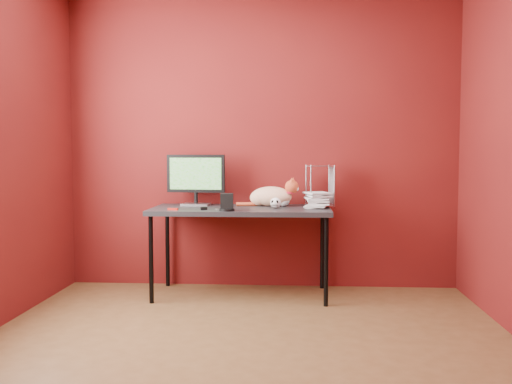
# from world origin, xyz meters

# --- Properties ---
(room) EXTENTS (3.52, 3.52, 2.61)m
(room) POSITION_xyz_m (0.00, 0.00, 1.45)
(room) COLOR #53371C
(room) RESTS_ON ground
(desk) EXTENTS (1.50, 0.70, 0.75)m
(desk) POSITION_xyz_m (-0.15, 1.37, 0.70)
(desk) COLOR black
(desk) RESTS_ON ground
(monitor) EXTENTS (0.52, 0.18, 0.45)m
(monitor) POSITION_xyz_m (-0.56, 1.54, 1.00)
(monitor) COLOR #A7A7AC
(monitor) RESTS_ON desk
(cat) EXTENTS (0.54, 0.28, 0.25)m
(cat) POSITION_xyz_m (0.10, 1.52, 0.84)
(cat) COLOR orange
(cat) RESTS_ON desk
(skull_mug) EXTENTS (0.09, 0.09, 0.09)m
(skull_mug) POSITION_xyz_m (0.14, 1.33, 0.80)
(skull_mug) COLOR white
(skull_mug) RESTS_ON desk
(speaker) EXTENTS (0.12, 0.12, 0.14)m
(speaker) POSITION_xyz_m (-0.24, 1.10, 0.81)
(speaker) COLOR black
(speaker) RESTS_ON desk
(book_stack) EXTENTS (0.25, 0.29, 1.45)m
(book_stack) POSITION_xyz_m (0.41, 1.43, 1.48)
(book_stack) COLOR beige
(book_stack) RESTS_ON desk
(wire_rack) EXTENTS (0.24, 0.21, 0.36)m
(wire_rack) POSITION_xyz_m (0.52, 1.55, 0.93)
(wire_rack) COLOR #A7A7AC
(wire_rack) RESTS_ON desk
(pocket_knife) EXTENTS (0.09, 0.04, 0.02)m
(pocket_knife) POSITION_xyz_m (-0.68, 1.13, 0.76)
(pocket_knife) COLOR #AB150D
(pocket_knife) RESTS_ON desk
(black_gadget) EXTENTS (0.06, 0.05, 0.02)m
(black_gadget) POSITION_xyz_m (-0.43, 1.16, 0.76)
(black_gadget) COLOR black
(black_gadget) RESTS_ON desk
(washer) EXTENTS (0.05, 0.05, 0.00)m
(washer) POSITION_xyz_m (-0.33, 1.22, 0.75)
(washer) COLOR #A7A7AC
(washer) RESTS_ON desk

